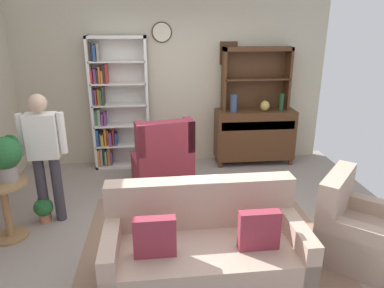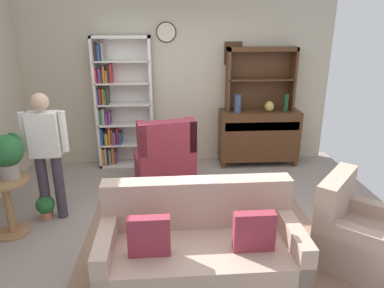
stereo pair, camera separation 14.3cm
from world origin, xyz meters
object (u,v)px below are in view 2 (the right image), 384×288
object	(u,v)px
sideboard_hutch	(261,70)
potted_plant_small	(45,206)
plant_stand	(7,201)
couch_floral	(200,250)
bookshelf	(120,106)
wingback_chair	(165,162)
coffee_table	(189,196)
bottle_wine	(286,103)
potted_plant_large	(7,153)
armchair_floral	(357,236)
person_reading	(46,148)
book_stack	(196,191)
sideboard	(258,135)
vase_tall	(238,104)
vase_round	(269,106)

from	to	relation	value
sideboard_hutch	potted_plant_small	world-z (taller)	sideboard_hutch
plant_stand	couch_floral	bearing A→B (deg)	-22.99
bookshelf	wingback_chair	world-z (taller)	bookshelf
sideboard_hutch	coffee_table	bearing A→B (deg)	-123.24
bottle_wine	potted_plant_large	distance (m)	4.03
armchair_floral	person_reading	distance (m)	3.50
bottle_wine	book_stack	xyz separation A→B (m)	(-1.58, -1.77, -0.62)
sideboard_hutch	couch_floral	bearing A→B (deg)	-112.68
couch_floral	bottle_wine	bearing A→B (deg)	59.37
sideboard	book_stack	distance (m)	2.21
bottle_wine	book_stack	world-z (taller)	bottle_wine
sideboard_hutch	book_stack	xyz separation A→B (m)	(-1.19, -1.97, -1.12)
armchair_floral	potted_plant_small	xyz separation A→B (m)	(-3.38, 1.02, -0.11)
plant_stand	vase_tall	bearing A→B (deg)	32.40
armchair_floral	coffee_table	distance (m)	1.83
wingback_chair	potted_plant_large	distance (m)	2.06
bookshelf	potted_plant_large	bearing A→B (deg)	-116.28
sideboard_hutch	couch_floral	world-z (taller)	sideboard_hutch
bookshelf	sideboard_hutch	xyz separation A→B (m)	(2.27, 0.02, 0.55)
potted_plant_large	potted_plant_small	xyz separation A→B (m)	(0.22, 0.23, -0.79)
couch_floral	vase_tall	bearing A→B (deg)	73.10
wingback_chair	person_reading	bearing A→B (deg)	-150.60
vase_round	wingback_chair	world-z (taller)	vase_round
plant_stand	sideboard	bearing A→B (deg)	30.28
vase_tall	sideboard_hutch	bearing A→B (deg)	25.89
potted_plant_large	bottle_wine	bearing A→B (deg)	26.07
couch_floral	plant_stand	bearing A→B (deg)	157.01
potted_plant_small	coffee_table	xyz separation A→B (m)	(1.75, -0.19, 0.17)
sideboard_hutch	bottle_wine	size ratio (longest dim) A/B	3.81
sideboard_hutch	potted_plant_small	bearing A→B (deg)	-150.01
sideboard	sideboard_hutch	world-z (taller)	sideboard_hutch
bottle_wine	potted_plant_small	size ratio (longest dim) A/B	0.93
wingback_chair	book_stack	xyz separation A→B (m)	(0.37, -1.04, 0.06)
armchair_floral	person_reading	world-z (taller)	person_reading
armchair_floral	potted_plant_large	bearing A→B (deg)	167.68
wingback_chair	sideboard	bearing A→B (deg)	27.79
plant_stand	person_reading	size ratio (longest dim) A/B	0.44
armchair_floral	book_stack	world-z (taller)	armchair_floral
armchair_floral	plant_stand	world-z (taller)	armchair_floral
bottle_wine	person_reading	xyz separation A→B (m)	(-3.30, -1.50, -0.16)
bookshelf	bottle_wine	size ratio (longest dim) A/B	7.27
book_stack	potted_plant_small	bearing A→B (deg)	172.75
bookshelf	sideboard	world-z (taller)	bookshelf
bookshelf	coffee_table	size ratio (longest dim) A/B	2.62
vase_tall	plant_stand	xyz separation A→B (m)	(-2.91, -1.84, -0.64)
person_reading	book_stack	bearing A→B (deg)	-9.02
sideboard	coffee_table	bearing A→B (deg)	-124.79
sideboard_hutch	coffee_table	size ratio (longest dim) A/B	1.38
armchair_floral	sideboard	bearing A→B (deg)	97.86
vase_round	armchair_floral	size ratio (longest dim) A/B	0.16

